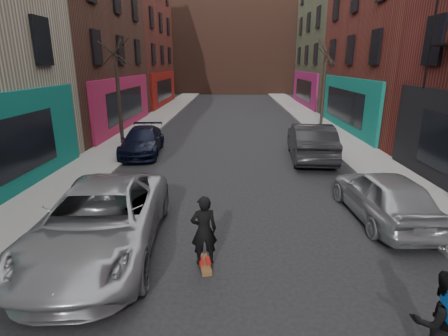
# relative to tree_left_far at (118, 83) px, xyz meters

# --- Properties ---
(sidewalk_left) EXTENTS (2.50, 84.00, 0.13)m
(sidewalk_left) POSITION_rel_tree_left_far_xyz_m (-0.05, 12.00, -3.31)
(sidewalk_left) COLOR gray
(sidewalk_left) RESTS_ON ground
(sidewalk_right) EXTENTS (2.50, 84.00, 0.13)m
(sidewalk_right) POSITION_rel_tree_left_far_xyz_m (12.45, 12.00, -3.31)
(sidewalk_right) COLOR gray
(sidewalk_right) RESTS_ON ground
(building_far) EXTENTS (40.00, 10.00, 14.00)m
(building_far) POSITION_rel_tree_left_far_xyz_m (6.20, 38.00, 3.62)
(building_far) COLOR #47281E
(building_far) RESTS_ON ground
(tree_left_far) EXTENTS (2.00, 2.00, 6.50)m
(tree_left_far) POSITION_rel_tree_left_far_xyz_m (0.00, 0.00, 0.00)
(tree_left_far) COLOR black
(tree_left_far) RESTS_ON sidewalk_left
(tree_right_far) EXTENTS (2.00, 2.00, 6.80)m
(tree_right_far) POSITION_rel_tree_left_far_xyz_m (12.40, 6.00, 0.15)
(tree_right_far) COLOR black
(tree_right_far) RESTS_ON sidewalk_right
(parked_left_far) EXTENTS (3.12, 6.03, 1.62)m
(parked_left_far) POSITION_rel_tree_left_far_xyz_m (3.00, -11.34, -2.57)
(parked_left_far) COLOR gray
(parked_left_far) RESTS_ON ground
(parked_left_end) EXTENTS (2.20, 4.63, 1.30)m
(parked_left_end) POSITION_rel_tree_left_far_xyz_m (1.60, -1.85, -2.73)
(parked_left_end) COLOR black
(parked_left_end) RESTS_ON ground
(parked_right_far) EXTENTS (1.98, 4.45, 1.49)m
(parked_right_far) POSITION_rel_tree_left_far_xyz_m (10.50, -9.36, -2.64)
(parked_right_far) COLOR #999DA1
(parked_right_far) RESTS_ON ground
(parked_right_end) EXTENTS (2.16, 5.28, 1.70)m
(parked_right_end) POSITION_rel_tree_left_far_xyz_m (9.82, -2.62, -2.53)
(parked_right_end) COLOR black
(parked_right_end) RESTS_ON ground
(skateboard) EXTENTS (0.40, 0.83, 0.10)m
(skateboard) POSITION_rel_tree_left_far_xyz_m (5.52, -11.97, -3.33)
(skateboard) COLOR brown
(skateboard) RESTS_ON ground
(skateboarder) EXTENTS (0.65, 0.51, 1.60)m
(skateboarder) POSITION_rel_tree_left_far_xyz_m (5.52, -11.97, -2.48)
(skateboarder) COLOR black
(skateboarder) RESTS_ON skateboard
(pedestrian) EXTENTS (0.82, 0.66, 1.64)m
(pedestrian) POSITION_rel_tree_left_far_xyz_m (9.11, -14.61, -2.55)
(pedestrian) COLOR black
(pedestrian) RESTS_ON ground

